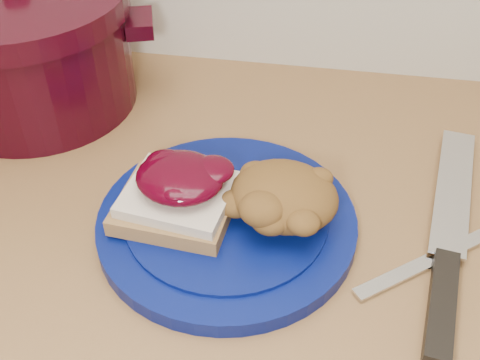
% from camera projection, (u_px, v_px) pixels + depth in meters
% --- Properties ---
extents(plate, '(0.30, 0.30, 0.02)m').
position_uv_depth(plate, '(227.00, 223.00, 0.60)').
color(plate, '#061054').
rests_on(plate, wood_countertop).
extents(sandwich, '(0.12, 0.11, 0.05)m').
position_uv_depth(sandwich, '(178.00, 192.00, 0.58)').
color(sandwich, olive).
rests_on(sandwich, plate).
extents(stuffing_mound, '(0.12, 0.11, 0.05)m').
position_uv_depth(stuffing_mound, '(284.00, 196.00, 0.58)').
color(stuffing_mound, brown).
rests_on(stuffing_mound, plate).
extents(chef_knife, '(0.08, 0.32, 0.02)m').
position_uv_depth(chef_knife, '(445.00, 270.00, 0.56)').
color(chef_knife, black).
rests_on(chef_knife, wood_countertop).
extents(butter_knife, '(0.16, 0.13, 0.00)m').
position_uv_depth(butter_knife, '(436.00, 258.00, 0.57)').
color(butter_knife, silver).
rests_on(butter_knife, wood_countertop).
extents(dutch_oven, '(0.32, 0.32, 0.17)m').
position_uv_depth(dutch_oven, '(29.00, 48.00, 0.73)').
color(dutch_oven, black).
rests_on(dutch_oven, wood_countertop).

